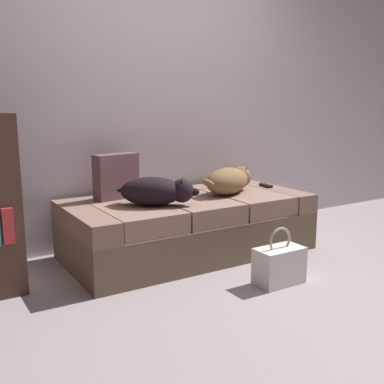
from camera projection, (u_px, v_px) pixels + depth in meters
name	position (u px, v px, depth m)	size (l,w,h in m)	color
ground_plane	(283.00, 302.00, 2.67)	(10.00, 10.00, 0.00)	gray
back_wall	(153.00, 74.00, 3.77)	(6.40, 0.10, 2.80)	silver
couch	(189.00, 225.00, 3.53)	(1.87, 0.90, 0.44)	brown
dog_dark	(157.00, 191.00, 3.19)	(0.55, 0.46, 0.20)	black
dog_tan	(230.00, 180.00, 3.62)	(0.60, 0.42, 0.21)	brown
tv_remote	(266.00, 185.00, 3.93)	(0.04, 0.15, 0.02)	black
throw_pillow	(116.00, 176.00, 3.41)	(0.34, 0.12, 0.34)	brown
handbag	(279.00, 265.00, 2.93)	(0.32, 0.18, 0.38)	silver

